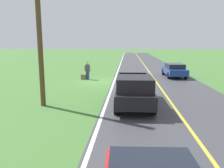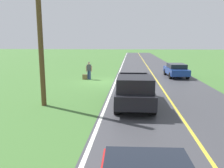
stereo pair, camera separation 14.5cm
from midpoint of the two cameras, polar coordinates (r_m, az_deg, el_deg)
The scene contains 9 objects.
ground_plane at distance 20.81m, azimuth -2.49°, elevation 0.58°, with size 200.00×200.00×0.00m, color #427033.
road_surface at distance 20.81m, azimuth 11.80°, elevation 0.37°, with size 8.13×120.00×0.00m, color #3D3D42.
lane_edge_line at distance 20.69m, azimuth 1.06°, elevation 0.54°, with size 0.16×117.60×0.00m, color silver.
lane_centre_line at distance 20.81m, azimuth 11.80°, elevation 0.38°, with size 0.14×117.60×0.00m, color gold.
hitchhiker_walking at distance 22.10m, azimuth -5.63°, elevation 3.69°, with size 0.62×0.53×1.75m.
suitcase_carried at distance 22.23m, azimuth -6.70°, elevation 1.80°, with size 0.20×0.46×0.49m, color brown.
pickup_truck_passing at distance 12.67m, azimuth 6.01°, elevation -1.46°, with size 2.15×5.42×1.82m.
sedan_near_oncoming at distance 24.53m, azimuth 16.08°, elevation 3.47°, with size 2.06×4.47×1.41m.
utility_pole_roadside at distance 13.17m, azimuth -17.53°, elevation 13.51°, with size 0.28×0.28×8.76m, color brown.
Camera 2 is at (-2.69, 20.33, 3.58)m, focal length 36.09 mm.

